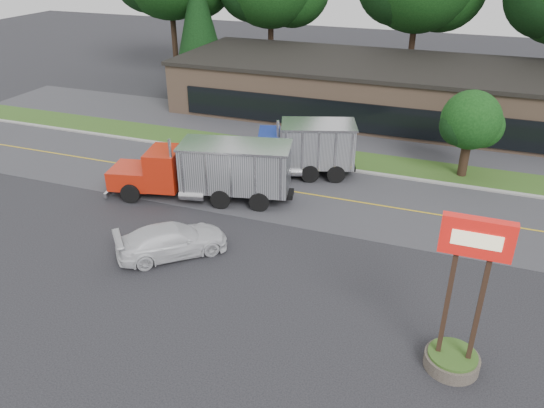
{
  "coord_description": "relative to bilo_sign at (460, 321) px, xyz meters",
  "views": [
    {
      "loc": [
        9.49,
        -17.84,
        13.65
      ],
      "look_at": [
        1.41,
        3.79,
        1.8
      ],
      "focal_mm": 35.0,
      "sensor_mm": 36.0,
      "label": 1
    }
  ],
  "objects": [
    {
      "name": "road",
      "position": [
        -10.5,
        11.5,
        -2.02
      ],
      "size": [
        60.0,
        8.0,
        0.02
      ],
      "primitive_type": "cube",
      "color": "#4C4C50",
      "rests_on": "ground"
    },
    {
      "name": "grass_verge",
      "position": [
        -10.5,
        17.5,
        -2.02
      ],
      "size": [
        60.0,
        3.4,
        0.03
      ],
      "primitive_type": "cube",
      "color": "#346020",
      "rests_on": "ground"
    },
    {
      "name": "dump_truck_blue",
      "position": [
        -10.09,
        14.07,
        -0.22
      ],
      "size": [
        7.95,
        4.75,
        3.36
      ],
      "rotation": [
        0.0,
        0.0,
        3.46
      ],
      "color": "black",
      "rests_on": "ground"
    },
    {
      "name": "bilo_sign",
      "position": [
        0.0,
        0.0,
        0.0
      ],
      "size": [
        2.2,
        1.9,
        5.95
      ],
      "color": "#6B6054",
      "rests_on": "ground"
    },
    {
      "name": "dump_truck_red",
      "position": [
        -13.79,
        9.07,
        -0.21
      ],
      "size": [
        10.61,
        4.63,
        3.36
      ],
      "rotation": [
        0.0,
        0.0,
        3.36
      ],
      "color": "black",
      "rests_on": "ground"
    },
    {
      "name": "ground",
      "position": [
        -10.5,
        2.5,
        -2.02
      ],
      "size": [
        140.0,
        140.0,
        0.0
      ],
      "primitive_type": "plane",
      "color": "#37373C",
      "rests_on": "ground"
    },
    {
      "name": "center_line",
      "position": [
        -10.5,
        11.5,
        -2.02
      ],
      "size": [
        60.0,
        0.12,
        0.01
      ],
      "primitive_type": "cube",
      "color": "gold",
      "rests_on": "ground"
    },
    {
      "name": "far_parking",
      "position": [
        -10.5,
        22.5,
        -2.02
      ],
      "size": [
        60.0,
        7.0,
        0.02
      ],
      "primitive_type": "cube",
      "color": "#4C4C50",
      "rests_on": "ground"
    },
    {
      "name": "strip_mall",
      "position": [
        -8.5,
        28.5,
        -0.02
      ],
      "size": [
        32.0,
        12.0,
        4.0
      ],
      "primitive_type": "cube",
      "color": "#92715A",
      "rests_on": "ground"
    },
    {
      "name": "tree_verge",
      "position": [
        -0.44,
        17.55,
        1.42
      ],
      "size": [
        3.8,
        3.58,
        5.42
      ],
      "color": "#382619",
      "rests_on": "ground"
    },
    {
      "name": "curb",
      "position": [
        -10.5,
        15.7,
        -2.02
      ],
      "size": [
        60.0,
        0.3,
        0.12
      ],
      "primitive_type": "cube",
      "color": "#9E9E99",
      "rests_on": "ground"
    },
    {
      "name": "evergreen_left",
      "position": [
        -26.5,
        32.5,
        4.35
      ],
      "size": [
        5.11,
        5.11,
        11.6
      ],
      "color": "#382619",
      "rests_on": "ground"
    },
    {
      "name": "rally_car",
      "position": [
        -12.9,
        3.05,
        -1.27
      ],
      "size": [
        5.25,
        5.07,
        1.51
      ],
      "primitive_type": "imported",
      "rotation": [
        0.0,
        0.0,
        2.32
      ],
      "color": "silver",
      "rests_on": "ground"
    }
  ]
}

